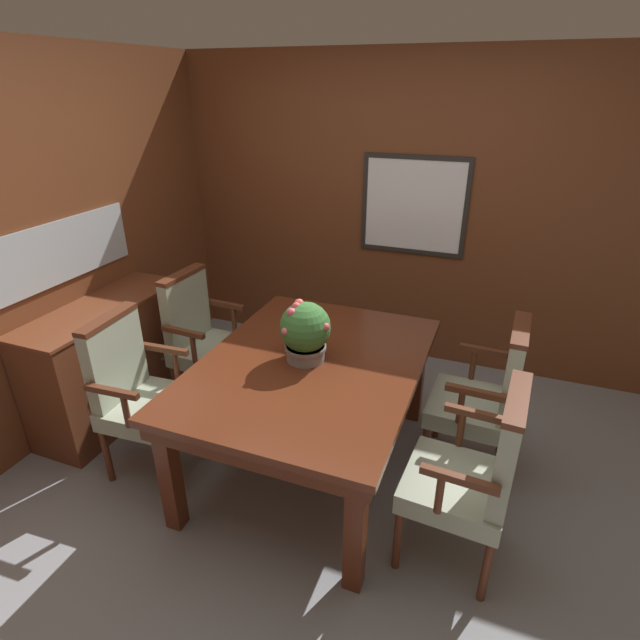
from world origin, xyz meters
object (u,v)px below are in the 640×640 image
object	(u,v)px
potted_plant	(305,331)
sideboard_cabinet	(111,360)
chair_left_far	(202,335)
chair_right_far	(486,394)
chair_left_near	(138,389)
chair_right_near	(475,472)
dining_table	(311,376)

from	to	relation	value
potted_plant	sideboard_cabinet	bearing A→B (deg)	179.69
chair_left_far	sideboard_cabinet	distance (m)	0.66
sideboard_cabinet	chair_left_far	bearing A→B (deg)	33.24
chair_right_far	potted_plant	distance (m)	1.13
chair_left_near	sideboard_cabinet	distance (m)	0.70
chair_left_near	chair_right_near	bearing A→B (deg)	-93.43
chair_right_near	sideboard_cabinet	distance (m)	2.55
chair_right_near	potted_plant	world-z (taller)	potted_plant
dining_table	chair_left_far	distance (m)	1.08
chair_left_far	chair_left_near	bearing A→B (deg)	-174.79
chair_right_far	potted_plant	xyz separation A→B (m)	(-1.01, -0.32, 0.38)
chair_right_far	chair_left_far	size ratio (longest dim) A/B	1.00
dining_table	sideboard_cabinet	size ratio (longest dim) A/B	1.33
chair_left_near	potted_plant	bearing A→B (deg)	-71.34
potted_plant	chair_right_far	bearing A→B (deg)	17.40
chair_left_near	chair_left_far	size ratio (longest dim) A/B	1.00
chair_right_near	potted_plant	size ratio (longest dim) A/B	2.78
sideboard_cabinet	chair_left_near	bearing A→B (deg)	-34.17
potted_plant	sideboard_cabinet	size ratio (longest dim) A/B	0.29
chair_right_near	potted_plant	xyz separation A→B (m)	(-1.01, 0.38, 0.38)
chair_left_near	sideboard_cabinet	size ratio (longest dim) A/B	0.82
dining_table	chair_right_near	size ratio (longest dim) A/B	1.62
chair_right_near	chair_left_far	size ratio (longest dim) A/B	1.00
dining_table	chair_right_far	distance (m)	1.04
chair_right_near	chair_left_far	distance (m)	2.11
chair_right_far	chair_right_near	size ratio (longest dim) A/B	1.00
chair_left_far	potted_plant	bearing A→B (deg)	-107.81
chair_right_far	potted_plant	world-z (taller)	potted_plant
potted_plant	dining_table	bearing A→B (deg)	-26.03
chair_left_near	sideboard_cabinet	world-z (taller)	chair_left_near
chair_right_far	potted_plant	bearing A→B (deg)	-70.51
chair_left_near	chair_right_far	bearing A→B (deg)	-73.79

